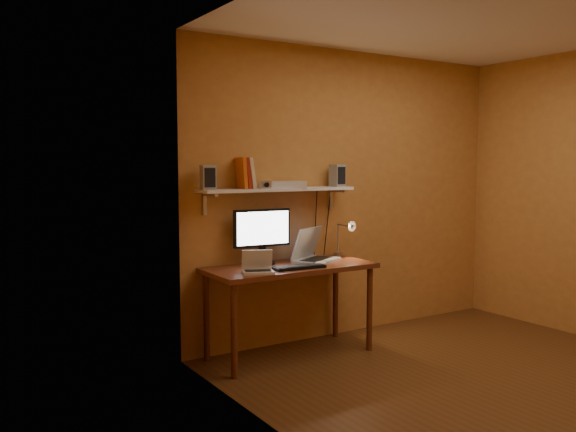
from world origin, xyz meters
TOP-DOWN VIEW (x-y plane):
  - room at (0.00, 0.00)m, footprint 3.44×3.24m
  - desk at (-0.87, 1.28)m, footprint 1.40×0.60m
  - wall_shelf at (-0.87, 1.47)m, footprint 1.40×0.25m
  - monitor at (-1.03, 1.46)m, footprint 0.50×0.23m
  - laptop at (-0.59, 1.38)m, footprint 0.49×0.44m
  - netbook at (-1.26, 1.13)m, footprint 0.28×0.24m
  - keyboard at (-0.89, 1.12)m, footprint 0.44×0.18m
  - mouse at (-0.68, 1.13)m, footprint 0.11×0.08m
  - desk_lamp at (-0.21, 1.41)m, footprint 0.09×0.23m
  - speaker_left at (-1.51, 1.46)m, footprint 0.12×0.12m
  - speaker_right at (-0.25, 1.48)m, footprint 0.12×0.12m
  - books at (-1.16, 1.50)m, footprint 0.14×0.18m
  - shelf_camera at (-1.04, 1.40)m, footprint 0.11×0.06m
  - router at (-0.81, 1.48)m, footprint 0.37×0.29m

SIDE VIEW (x-z plane):
  - desk at x=-0.87m, z-range 0.29..1.04m
  - keyboard at x=-0.89m, z-range 0.75..0.77m
  - mouse at x=-0.68m, z-range 0.75..0.79m
  - netbook at x=-1.26m, z-range 0.71..0.89m
  - laptop at x=-0.59m, z-range 0.68..0.97m
  - desk_lamp at x=-0.21m, z-range 0.77..1.15m
  - monitor at x=-1.03m, z-range 0.78..1.23m
  - room at x=0.00m, z-range -0.02..2.62m
  - wall_shelf at x=-0.87m, z-range 1.26..1.46m
  - router at x=-0.81m, z-range 1.38..1.43m
  - shelf_camera at x=-1.04m, z-range 1.37..1.44m
  - speaker_left at x=-1.51m, z-range 1.38..1.57m
  - speaker_right at x=-0.25m, z-range 1.38..1.57m
  - books at x=-1.16m, z-range 1.37..1.63m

